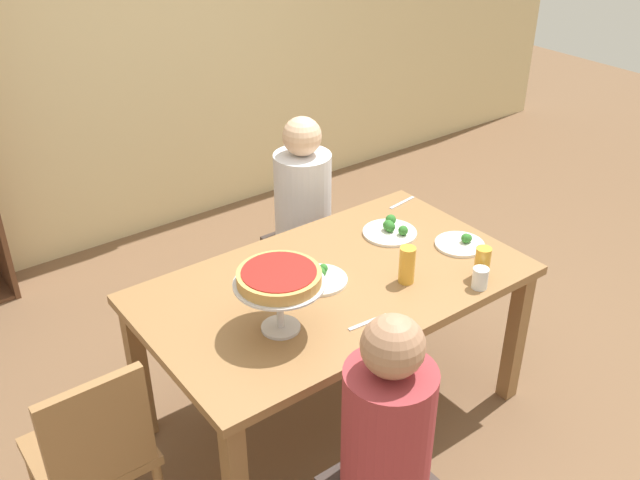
{
  "coord_description": "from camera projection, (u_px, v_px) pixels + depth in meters",
  "views": [
    {
      "loc": [
        -1.54,
        -1.96,
        2.39
      ],
      "look_at": [
        0.0,
        0.1,
        0.89
      ],
      "focal_mm": 39.96,
      "sensor_mm": 36.0,
      "label": 1
    }
  ],
  "objects": [
    {
      "name": "beer_glass_amber_tall",
      "position": [
        482.0,
        263.0,
        2.97
      ],
      "size": [
        0.07,
        0.07,
        0.14
      ],
      "primitive_type": "cylinder",
      "color": "gold",
      "rests_on": "dining_table"
    },
    {
      "name": "cutlery_fork_near",
      "position": [
        368.0,
        322.0,
        2.73
      ],
      "size": [
        0.18,
        0.03,
        0.0
      ],
      "primitive_type": "cube",
      "rotation": [
        0.0,
        0.0,
        -0.07
      ],
      "color": "silver",
      "rests_on": "dining_table"
    },
    {
      "name": "ground_plane",
      "position": [
        333.0,
        411.0,
        3.36
      ],
      "size": [
        12.0,
        12.0,
        0.0
      ],
      "primitive_type": "plane",
      "color": "brown"
    },
    {
      "name": "dining_table",
      "position": [
        334.0,
        298.0,
        3.03
      ],
      "size": [
        1.62,
        0.94,
        0.74
      ],
      "color": "olive",
      "rests_on": "ground_plane"
    },
    {
      "name": "diner_near_left",
      "position": [
        384.0,
        477.0,
        2.4
      ],
      "size": [
        0.34,
        0.34,
        1.15
      ],
      "rotation": [
        0.0,
        0.0,
        1.57
      ],
      "color": "#382D28",
      "rests_on": "ground_plane"
    },
    {
      "name": "salad_plate_near_diner",
      "position": [
        320.0,
        278.0,
        2.98
      ],
      "size": [
        0.24,
        0.24,
        0.07
      ],
      "color": "white",
      "rests_on": "dining_table"
    },
    {
      "name": "chair_head_west",
      "position": [
        94.0,
        452.0,
        2.5
      ],
      "size": [
        0.4,
        0.4,
        0.87
      ],
      "color": "olive",
      "rests_on": "ground_plane"
    },
    {
      "name": "deep_dish_pizza_stand",
      "position": [
        279.0,
        281.0,
        2.59
      ],
      "size": [
        0.34,
        0.34,
        0.26
      ],
      "color": "silver",
      "rests_on": "dining_table"
    },
    {
      "name": "water_glass_clear_near",
      "position": [
        480.0,
        278.0,
        2.92
      ],
      "size": [
        0.07,
        0.07,
        0.09
      ],
      "primitive_type": "cylinder",
      "color": "white",
      "rests_on": "dining_table"
    },
    {
      "name": "beer_glass_amber_short",
      "position": [
        407.0,
        265.0,
        2.94
      ],
      "size": [
        0.07,
        0.07,
        0.16
      ],
      "primitive_type": "cylinder",
      "color": "gold",
      "rests_on": "dining_table"
    },
    {
      "name": "salad_plate_spare",
      "position": [
        461.0,
        243.0,
        3.23
      ],
      "size": [
        0.22,
        0.22,
        0.06
      ],
      "color": "white",
      "rests_on": "dining_table"
    },
    {
      "name": "cutlery_knife_near",
      "position": [
        402.0,
        203.0,
        3.6
      ],
      "size": [
        0.18,
        0.04,
        0.0
      ],
      "primitive_type": "cube",
      "rotation": [
        0.0,
        0.0,
        3.29
      ],
      "color": "silver",
      "rests_on": "dining_table"
    },
    {
      "name": "rear_partition",
      "position": [
        106.0,
        21.0,
        4.17
      ],
      "size": [
        8.0,
        0.12,
        2.8
      ],
      "primitive_type": "cube",
      "color": "beige",
      "rests_on": "ground_plane"
    },
    {
      "name": "diner_far_right",
      "position": [
        303.0,
        233.0,
        3.83
      ],
      "size": [
        0.34,
        0.34,
        1.15
      ],
      "rotation": [
        0.0,
        0.0,
        -1.57
      ],
      "color": "#382D28",
      "rests_on": "ground_plane"
    },
    {
      "name": "salad_plate_far_diner",
      "position": [
        391.0,
        230.0,
        3.32
      ],
      "size": [
        0.25,
        0.25,
        0.07
      ],
      "color": "white",
      "rests_on": "dining_table"
    }
  ]
}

